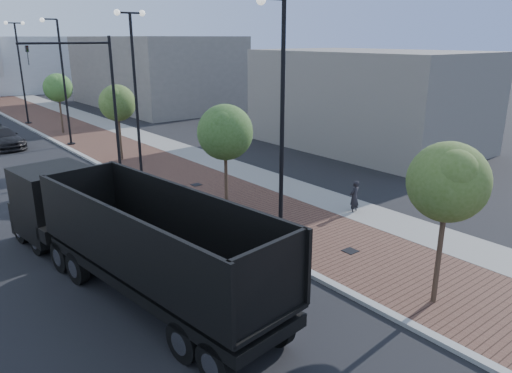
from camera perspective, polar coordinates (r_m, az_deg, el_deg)
sidewalk at (r=45.78m, az=-20.04°, el=6.42°), size 7.00×140.00×0.12m
concrete_strip at (r=46.70m, az=-16.91°, el=6.92°), size 2.40×140.00×0.13m
curb at (r=44.81m, az=-24.26°, el=5.73°), size 0.30×140.00×0.14m
dump_truck at (r=17.72m, az=-18.34°, el=-4.84°), size 4.13×13.67×3.53m
white_sedan at (r=25.66m, az=-22.95°, el=-0.47°), size 1.61×4.13×1.34m
dark_car_far at (r=40.56m, az=-28.05°, el=5.14°), size 2.77×5.42×1.50m
pedestrian at (r=22.69m, az=11.60°, el=-1.27°), size 0.63×0.46×1.62m
streetlight_1 at (r=17.44m, az=2.82°, el=5.51°), size 1.44×0.56×9.21m
streetlight_2 at (r=27.46m, az=-14.09°, el=10.36°), size 1.72×0.56×9.28m
streetlight_3 at (r=38.63m, az=-21.94°, el=10.81°), size 1.44×0.56×9.21m
streetlight_4 at (r=50.18m, az=-26.13°, el=12.09°), size 1.72×0.56×9.28m
traffic_mast at (r=29.84m, az=-18.21°, el=10.86°), size 5.09×0.20×8.00m
tree_0 at (r=14.77m, az=21.87°, el=0.50°), size 2.38×2.33×5.13m
tree_1 at (r=22.14m, az=-3.63°, el=6.44°), size 2.59×2.57×5.04m
tree_2 at (r=32.55m, az=-16.11°, el=9.51°), size 2.39×2.34×5.04m
tree_3 at (r=43.80m, az=-22.44°, el=10.80°), size 2.38×2.33×5.08m
commercial_block_ne at (r=59.33m, az=-12.10°, el=13.19°), size 12.00×22.00×8.00m
commercial_block_e at (r=37.02m, az=13.07°, el=10.05°), size 10.00×16.00×7.00m
utility_cover_1 at (r=18.76m, az=11.15°, el=-7.51°), size 0.50×0.50×0.02m
utility_cover_2 at (r=26.64m, az=-7.10°, el=0.22°), size 0.50×0.50×0.02m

